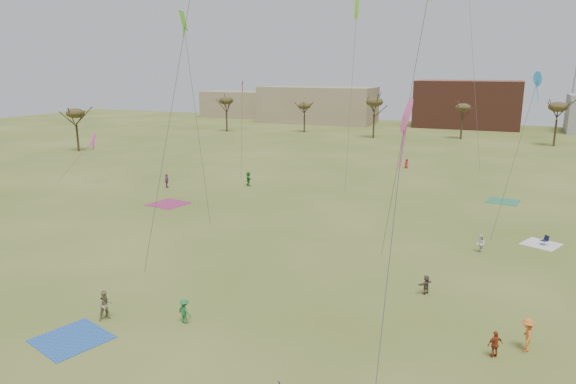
% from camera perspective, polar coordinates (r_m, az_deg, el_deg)
% --- Properties ---
extents(ground, '(260.00, 260.00, 0.00)m').
position_cam_1_polar(ground, '(33.02, -8.48, -13.86)').
color(ground, '#485A1C').
rests_on(ground, ground).
extents(flyer_near_center, '(1.11, 0.81, 1.55)m').
position_cam_1_polar(flyer_near_center, '(32.76, -11.30, -12.70)').
color(flyer_near_center, '#257039').
rests_on(flyer_near_center, ground).
extents(spectator_fore_a, '(0.93, 0.81, 1.50)m').
position_cam_1_polar(spectator_fore_a, '(30.82, 21.80, -15.28)').
color(spectator_fore_a, '#9B391A').
rests_on(spectator_fore_a, ground).
extents(spectator_fore_b, '(1.08, 1.15, 1.88)m').
position_cam_1_polar(spectator_fore_b, '(34.36, -19.40, -11.65)').
color(spectator_fore_b, '#8E825A').
rests_on(spectator_fore_b, ground).
extents(spectator_fore_c, '(1.02, 1.27, 1.35)m').
position_cam_1_polar(spectator_fore_c, '(37.20, 14.93, -9.80)').
color(spectator_fore_c, brown).
rests_on(spectator_fore_c, ground).
extents(flyer_mid_b, '(0.77, 1.26, 1.89)m').
position_cam_1_polar(flyer_mid_b, '(32.02, 24.77, -14.06)').
color(flyer_mid_b, orange).
rests_on(flyer_mid_b, ground).
extents(spectator_mid_d, '(0.71, 1.16, 1.84)m').
position_cam_1_polar(spectator_mid_d, '(68.73, -13.19, 1.20)').
color(spectator_mid_d, '#9D4197').
rests_on(spectator_mid_d, ground).
extents(spectator_mid_e, '(0.92, 0.95, 1.54)m').
position_cam_1_polar(spectator_mid_e, '(46.47, 20.41, -5.35)').
color(spectator_mid_e, white).
rests_on(spectator_mid_e, ground).
extents(flyer_far_a, '(1.50, 1.71, 1.87)m').
position_cam_1_polar(flyer_far_a, '(68.34, -4.37, 1.46)').
color(flyer_far_a, '#297B34').
rests_on(flyer_far_a, ground).
extents(flyer_far_b, '(0.80, 0.85, 1.46)m').
position_cam_1_polar(flyer_far_b, '(82.48, 12.88, 3.08)').
color(flyer_far_b, '#B41F26').
rests_on(flyer_far_b, ground).
extents(blanket_blue, '(4.52, 4.52, 0.03)m').
position_cam_1_polar(blanket_blue, '(33.15, -22.66, -14.70)').
color(blanket_blue, '#295BB2').
rests_on(blanket_blue, ground).
extents(blanket_cream, '(3.70, 3.70, 0.03)m').
position_cam_1_polar(blanket_cream, '(50.94, 26.06, -5.18)').
color(blanket_cream, silver).
rests_on(blanket_cream, ground).
extents(blanket_plum, '(4.40, 4.40, 0.03)m').
position_cam_1_polar(blanket_plum, '(60.70, -13.00, -1.28)').
color(blanket_plum, '#982E5E').
rests_on(blanket_plum, ground).
extents(blanket_olive, '(3.87, 3.87, 0.03)m').
position_cam_1_polar(blanket_olive, '(65.22, 22.53, -0.96)').
color(blanket_olive, '#2E7E54').
rests_on(blanket_olive, ground).
extents(camp_chair_right, '(0.74, 0.74, 0.87)m').
position_cam_1_polar(camp_chair_right, '(50.73, 26.33, -4.98)').
color(camp_chair_right, '#131736').
rests_on(camp_chair_right, ground).
extents(tree_line, '(117.44, 49.32, 8.91)m').
position_cam_1_polar(tree_line, '(105.87, 13.16, 8.76)').
color(tree_line, '#3A2B1E').
rests_on(tree_line, ground).
extents(building_tan, '(32.00, 14.00, 10.00)m').
position_cam_1_polar(building_tan, '(149.07, 3.28, 9.54)').
color(building_tan, '#937F60').
rests_on(building_tan, ground).
extents(building_brick, '(26.00, 16.00, 12.00)m').
position_cam_1_polar(building_brick, '(145.48, 19.16, 9.13)').
color(building_brick, brown).
rests_on(building_brick, ground).
extents(building_tan_west, '(20.00, 12.00, 8.00)m').
position_cam_1_polar(building_tan_west, '(167.92, -5.69, 9.59)').
color(building_tan_west, '#937F60').
rests_on(building_tan_west, ground).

